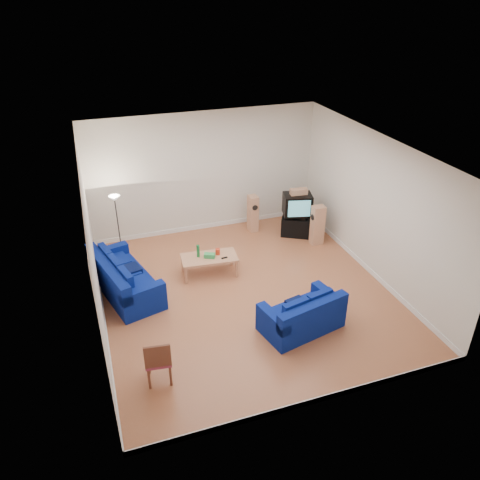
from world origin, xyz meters
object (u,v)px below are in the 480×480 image
object	(u,v)px
coffee_table	(209,259)
tv_stand	(298,226)
sofa_three_seat	(123,281)
sofa_loveseat	(303,317)
television	(297,204)

from	to	relation	value
coffee_table	tv_stand	xyz separation A→B (m)	(2.74, 1.09, -0.14)
sofa_three_seat	tv_stand	bearing A→B (deg)	88.96
coffee_table	tv_stand	distance (m)	2.95
sofa_three_seat	sofa_loveseat	bearing A→B (deg)	37.60
coffee_table	television	distance (m)	2.94
coffee_table	tv_stand	size ratio (longest dim) A/B	1.54
coffee_table	sofa_loveseat	bearing A→B (deg)	-64.72
tv_stand	television	xyz separation A→B (m)	(-0.06, 0.01, 0.63)
sofa_loveseat	tv_stand	bearing A→B (deg)	53.44
sofa_loveseat	tv_stand	size ratio (longest dim) A/B	1.99
sofa_three_seat	coffee_table	size ratio (longest dim) A/B	1.77
sofa_loveseat	television	bearing A→B (deg)	54.23
sofa_three_seat	sofa_loveseat	size ratio (longest dim) A/B	1.37
television	sofa_three_seat	bearing A→B (deg)	-151.20
sofa_loveseat	tv_stand	distance (m)	3.90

